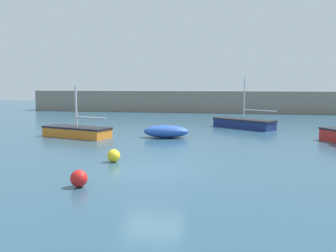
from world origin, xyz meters
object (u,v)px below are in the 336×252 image
mooring_buoy_red (79,178)px  sailboat_short_mast (244,123)px  sailboat_twin_hulled (77,131)px  rowboat_blue_near (166,131)px  mooring_buoy_yellow (114,156)px

mooring_buoy_red → sailboat_short_mast: bearing=72.5°
sailboat_twin_hulled → mooring_buoy_red: (5.25, -11.60, -0.07)m
rowboat_blue_near → mooring_buoy_yellow: rowboat_blue_near is taller
mooring_buoy_yellow → mooring_buoy_red: size_ratio=0.99×
rowboat_blue_near → mooring_buoy_red: bearing=81.2°
rowboat_blue_near → sailboat_twin_hulled: (-5.99, -0.74, -0.04)m
mooring_buoy_yellow → sailboat_twin_hulled: bearing=124.5°
sailboat_twin_hulled → sailboat_short_mast: bearing=-129.5°
sailboat_short_mast → sailboat_twin_hulled: 13.26m
mooring_buoy_red → rowboat_blue_near: bearing=86.6°
rowboat_blue_near → sailboat_short_mast: 8.24m
rowboat_blue_near → sailboat_twin_hulled: size_ratio=0.61×
rowboat_blue_near → sailboat_twin_hulled: bearing=1.7°
sailboat_twin_hulled → mooring_buoy_yellow: 8.98m
sailboat_twin_hulled → mooring_buoy_yellow: bearing=142.4°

